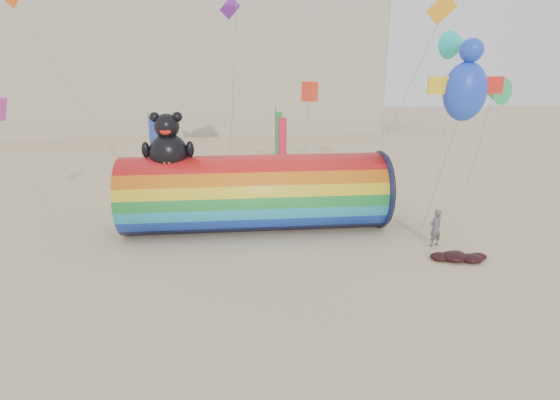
{
  "coord_description": "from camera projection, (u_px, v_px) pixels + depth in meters",
  "views": [
    {
      "loc": [
        -1.52,
        -17.89,
        8.28
      ],
      "look_at": [
        0.5,
        1.5,
        2.4
      ],
      "focal_mm": 28.0,
      "sensor_mm": 36.0,
      "label": 1
    }
  ],
  "objects": [
    {
      "name": "windsock_assembly",
      "position": [
        255.0,
        191.0,
        22.98
      ],
      "size": [
        13.79,
        4.2,
        6.36
      ],
      "color": "red",
      "rests_on": "ground"
    },
    {
      "name": "kite_handler",
      "position": [
        436.0,
        228.0,
        21.01
      ],
      "size": [
        0.8,
        0.66,
        1.86
      ],
      "primitive_type": "imported",
      "rotation": [
        0.0,
        0.0,
        3.51
      ],
      "color": "#54555B",
      "rests_on": "ground"
    },
    {
      "name": "fabric_bundle",
      "position": [
        458.0,
        257.0,
        19.61
      ],
      "size": [
        2.62,
        1.35,
        0.41
      ],
      "color": "black",
      "rests_on": "ground"
    },
    {
      "name": "hotel_building",
      "position": [
        155.0,
        53.0,
        59.17
      ],
      "size": [
        60.4,
        15.4,
        20.6
      ],
      "color": "#B7AD99",
      "rests_on": "ground"
    },
    {
      "name": "festival_banners",
      "position": [
        240.0,
        145.0,
        33.58
      ],
      "size": [
        10.23,
        4.52,
        5.2
      ],
      "color": "#59595E",
      "rests_on": "ground"
    },
    {
      "name": "ground",
      "position": [
        272.0,
        261.0,
        19.58
      ],
      "size": [
        160.0,
        160.0,
        0.0
      ],
      "primitive_type": "plane",
      "color": "#CCB58C",
      "rests_on": "ground"
    }
  ]
}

